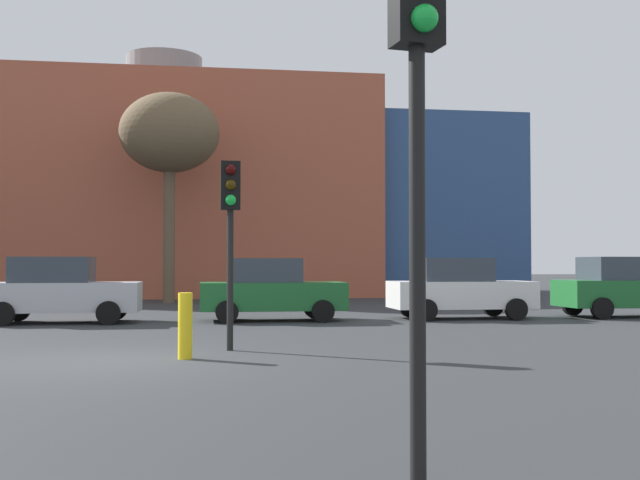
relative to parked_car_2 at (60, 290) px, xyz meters
The scene contains 10 objects.
ground_plane 8.98m from the parked_car_2, 74.74° to the right, with size 200.00×200.00×0.00m, color #2D3033.
building_backdrop 20.58m from the parked_car_2, 85.05° to the left, with size 36.10×12.52×12.58m.
parked_car_2 is the anchor object (origin of this frame).
parked_car_3 5.72m from the parked_car_2, ahead, with size 4.05×1.99×1.76m.
parked_car_4 11.23m from the parked_car_2, ahead, with size 4.10×2.01×1.78m.
parked_car_5 16.48m from the parked_car_2, ahead, with size 4.17×2.05×1.81m.
traffic_light_near_right 17.52m from the parked_car_2, 71.98° to the right, with size 0.39×0.38×4.08m.
traffic_light_island 8.79m from the parked_car_2, 59.83° to the right, with size 0.36×0.36×3.50m.
bare_tree_1 12.58m from the parked_car_2, 77.19° to the left, with size 4.12×4.12×8.67m.
bollard_yellow_0 9.32m from the parked_car_2, 67.62° to the right, with size 0.24×0.24×1.11m, color yellow.
Camera 1 is at (1.49, -13.39, 1.60)m, focal length 43.95 mm.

